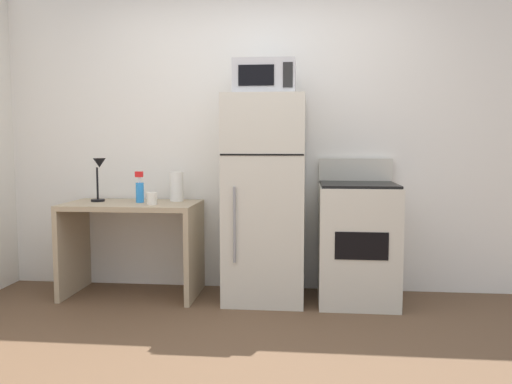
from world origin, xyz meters
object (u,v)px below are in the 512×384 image
(desk_lamp, at_px, (99,172))
(microwave, at_px, (265,78))
(paper_towel_roll, at_px, (177,187))
(spray_bottle, at_px, (140,190))
(coffee_mug, at_px, (152,199))
(desk, at_px, (133,232))
(refrigerator, at_px, (265,199))
(oven_range, at_px, (357,242))

(desk_lamp, xyz_separation_m, microwave, (1.35, -0.07, 0.72))
(paper_towel_roll, bearing_deg, desk_lamp, -169.98)
(desk_lamp, distance_m, spray_bottle, 0.37)
(coffee_mug, bearing_deg, desk_lamp, 161.11)
(desk_lamp, height_order, microwave, microwave)
(desk, xyz_separation_m, desk_lamp, (-0.28, 0.04, 0.48))
(microwave, bearing_deg, desk, 178.76)
(desk, bearing_deg, paper_towel_roll, 24.83)
(desk_lamp, bearing_deg, paper_towel_roll, 10.02)
(refrigerator, height_order, oven_range, refrigerator)
(spray_bottle, xyz_separation_m, oven_range, (1.72, -0.02, -0.38))
(spray_bottle, bearing_deg, paper_towel_roll, 26.71)
(spray_bottle, height_order, paper_towel_roll, spray_bottle)
(desk, height_order, coffee_mug, coffee_mug)
(desk_lamp, bearing_deg, oven_range, -1.27)
(microwave, height_order, oven_range, microwave)
(microwave, bearing_deg, spray_bottle, 177.69)
(oven_range, bearing_deg, coffee_mug, -175.63)
(desk, relative_size, spray_bottle, 4.22)
(coffee_mug, xyz_separation_m, refrigerator, (0.86, 0.12, -0.01))
(paper_towel_roll, bearing_deg, refrigerator, -11.72)
(microwave, distance_m, oven_range, 1.44)
(refrigerator, bearing_deg, microwave, -89.67)
(desk, height_order, refrigerator, refrigerator)
(desk_lamp, bearing_deg, microwave, -2.82)
(coffee_mug, bearing_deg, microwave, 6.59)
(microwave, relative_size, oven_range, 0.42)
(spray_bottle, height_order, coffee_mug, spray_bottle)
(desk, height_order, microwave, microwave)
(spray_bottle, bearing_deg, oven_range, -0.66)
(microwave, bearing_deg, refrigerator, 90.33)
(coffee_mug, relative_size, oven_range, 0.09)
(refrigerator, relative_size, microwave, 3.44)
(paper_towel_roll, bearing_deg, desk, -155.17)
(desk, bearing_deg, refrigerator, -0.11)
(paper_towel_roll, height_order, microwave, microwave)
(paper_towel_roll, bearing_deg, oven_range, -6.04)
(desk, xyz_separation_m, refrigerator, (1.07, -0.00, 0.28))
(desk_lamp, bearing_deg, coffee_mug, -18.89)
(microwave, bearing_deg, desk_lamp, 177.18)
(desk, bearing_deg, microwave, -1.24)
(desk_lamp, xyz_separation_m, paper_towel_roll, (0.61, 0.11, -0.12))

